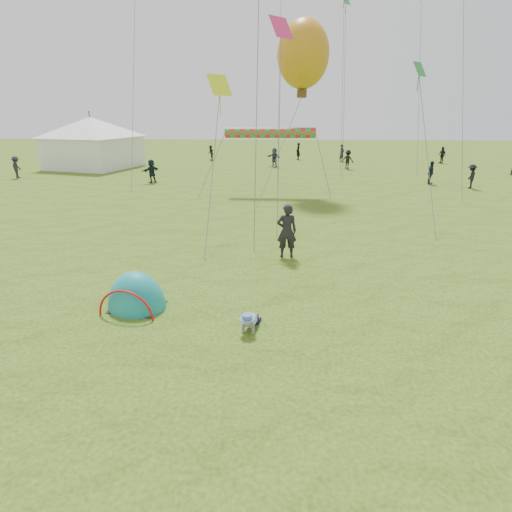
# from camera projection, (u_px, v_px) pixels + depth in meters

# --- Properties ---
(ground) EXTENTS (140.00, 140.00, 0.00)m
(ground) POSITION_uv_depth(u_px,v_px,m) (256.00, 331.00, 9.62)
(ground) COLOR #1F4D0E
(crawling_toddler) EXTENTS (0.63, 0.78, 0.52)m
(crawling_toddler) POSITION_uv_depth(u_px,v_px,m) (250.00, 320.00, 9.59)
(crawling_toddler) COLOR black
(crawling_toddler) RESTS_ON ground
(popup_tent) EXTENTS (1.77, 1.54, 2.05)m
(popup_tent) POSITION_uv_depth(u_px,v_px,m) (137.00, 307.00, 10.78)
(popup_tent) COLOR #167F7E
(popup_tent) RESTS_ON ground
(standing_adult) EXTENTS (0.75, 0.53, 1.95)m
(standing_adult) POSITION_uv_depth(u_px,v_px,m) (287.00, 231.00, 14.19)
(standing_adult) COLOR black
(standing_adult) RESTS_ON ground
(event_marquee) EXTENTS (8.61, 8.61, 4.87)m
(event_marquee) POSITION_uv_depth(u_px,v_px,m) (93.00, 141.00, 36.98)
(event_marquee) COLOR white
(event_marquee) RESTS_ON ground
(crowd_person_0) EXTENTS (0.60, 0.75, 1.80)m
(crowd_person_0) POSITION_uv_depth(u_px,v_px,m) (298.00, 151.00, 43.70)
(crowd_person_0) COLOR black
(crowd_person_0) RESTS_ON ground
(crowd_person_1) EXTENTS (0.85, 0.95, 1.62)m
(crowd_person_1) POSITION_uv_depth(u_px,v_px,m) (82.00, 162.00, 35.09)
(crowd_person_1) COLOR #3A2C23
(crowd_person_1) RESTS_ON ground
(crowd_person_2) EXTENTS (0.51, 0.99, 1.62)m
(crowd_person_2) POSITION_uv_depth(u_px,v_px,m) (121.00, 157.00, 39.06)
(crowd_person_2) COLOR #202C38
(crowd_person_2) RESTS_ON ground
(crowd_person_3) EXTENTS (0.85, 1.17, 1.63)m
(crowd_person_3) POSITION_uv_depth(u_px,v_px,m) (471.00, 176.00, 27.24)
(crowd_person_3) COLOR black
(crowd_person_3) RESTS_ON ground
(crowd_person_4) EXTENTS (0.81, 0.98, 1.73)m
(crowd_person_4) POSITION_uv_depth(u_px,v_px,m) (136.00, 153.00, 42.41)
(crowd_person_4) COLOR #2F271E
(crowd_person_4) RESTS_ON ground
(crowd_person_5) EXTENTS (1.58, 1.45, 1.76)m
(crowd_person_5) POSITION_uv_depth(u_px,v_px,m) (274.00, 157.00, 37.94)
(crowd_person_5) COLOR #2F3948
(crowd_person_5) RESTS_ON ground
(crowd_person_6) EXTENTS (0.66, 0.46, 1.75)m
(crowd_person_6) POSITION_uv_depth(u_px,v_px,m) (128.00, 154.00, 41.05)
(crowd_person_6) COLOR black
(crowd_person_6) RESTS_ON ground
(crowd_person_8) EXTENTS (0.68, 1.05, 1.66)m
(crowd_person_8) POSITION_uv_depth(u_px,v_px,m) (442.00, 155.00, 40.49)
(crowd_person_8) COLOR black
(crowd_person_8) RESTS_ON ground
(crowd_person_9) EXTENTS (1.27, 1.08, 1.70)m
(crowd_person_9) POSITION_uv_depth(u_px,v_px,m) (348.00, 160.00, 36.51)
(crowd_person_9) COLOR black
(crowd_person_9) RESTS_ON ground
(crowd_person_10) EXTENTS (0.95, 0.86, 1.63)m
(crowd_person_10) POSITION_uv_depth(u_px,v_px,m) (88.00, 161.00, 35.85)
(crowd_person_10) COLOR #2E2620
(crowd_person_10) RESTS_ON ground
(crowd_person_11) EXTENTS (1.21, 1.61, 1.69)m
(crowd_person_11) POSITION_uv_depth(u_px,v_px,m) (152.00, 171.00, 29.48)
(crowd_person_11) COLOR black
(crowd_person_11) RESTS_ON ground
(crowd_person_12) EXTENTS (0.76, 0.76, 1.77)m
(crowd_person_12) POSITION_uv_depth(u_px,v_px,m) (342.00, 153.00, 41.91)
(crowd_person_12) COLOR black
(crowd_person_12) RESTS_ON ground
(crowd_person_13) EXTENTS (0.73, 0.86, 1.58)m
(crowd_person_13) POSITION_uv_depth(u_px,v_px,m) (211.00, 153.00, 42.94)
(crowd_person_13) COLOR black
(crowd_person_13) RESTS_ON ground
(crowd_person_14) EXTENTS (0.89, 1.03, 1.66)m
(crowd_person_14) POSITION_uv_depth(u_px,v_px,m) (431.00, 173.00, 28.77)
(crowd_person_14) COLOR #1A252F
(crowd_person_14) RESTS_ON ground
(crowd_person_15) EXTENTS (0.87, 1.22, 1.70)m
(crowd_person_15) POSITION_uv_depth(u_px,v_px,m) (17.00, 167.00, 31.48)
(crowd_person_15) COLOR #24242C
(crowd_person_15) RESTS_ON ground
(balloon_kite) EXTENTS (3.11, 3.11, 4.36)m
(balloon_kite) POSITION_uv_depth(u_px,v_px,m) (303.00, 59.00, 23.84)
(balloon_kite) COLOR orange
(rainbow_tube_kite) EXTENTS (5.61, 0.64, 0.64)m
(rainbow_tube_kite) POSITION_uv_depth(u_px,v_px,m) (270.00, 133.00, 24.71)
(rainbow_tube_kite) COLOR red
(diamond_kite_2) EXTENTS (1.06, 1.06, 0.86)m
(diamond_kite_2) POSITION_uv_depth(u_px,v_px,m) (220.00, 85.00, 16.78)
(diamond_kite_2) COLOR #D8E716
(diamond_kite_3) EXTENTS (0.82, 0.82, 0.67)m
(diamond_kite_3) POSITION_uv_depth(u_px,v_px,m) (420.00, 69.00, 18.74)
(diamond_kite_3) COLOR #278A33
(diamond_kite_6) EXTENTS (1.21, 1.21, 0.99)m
(diamond_kite_6) POSITION_uv_depth(u_px,v_px,m) (281.00, 27.00, 18.55)
(diamond_kite_6) COLOR #E62765
(diamond_kite_9) EXTENTS (0.88, 0.88, 0.72)m
(diamond_kite_9) POSITION_uv_depth(u_px,v_px,m) (346.00, 0.00, 32.63)
(diamond_kite_9) COLOR green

